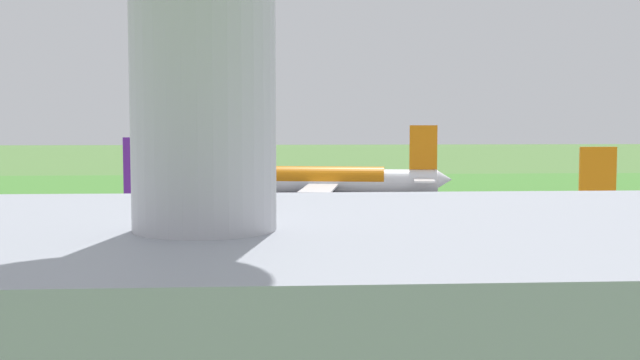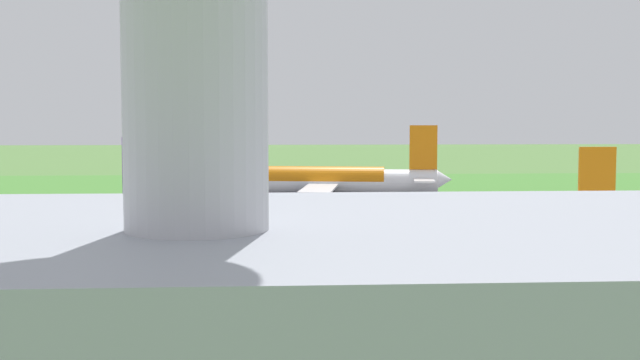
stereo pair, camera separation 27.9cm
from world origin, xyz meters
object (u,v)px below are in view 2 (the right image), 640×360
at_px(service_car_followme, 597,216).
at_px(traffic_cone_orange, 266,184).
at_px(airliner_main, 322,181).
at_px(service_truck_fuel, 287,216).
at_px(airliner_parked_mid, 460,223).
at_px(no_stopping_sign, 293,179).

xyz_separation_m(service_car_followme, traffic_cone_orange, (55.61, -75.55, -0.57)).
xyz_separation_m(airliner_main, service_truck_fuel, (7.95, 35.35, -2.95)).
relative_size(service_car_followme, traffic_cone_orange, 8.29).
distance_m(airliner_parked_mid, no_stopping_sign, 103.94).
xyz_separation_m(airliner_main, service_car_followme, (-43.92, 33.82, -3.51)).
height_order(airliner_parked_mid, service_car_followme, airliner_parked_mid).
bearing_deg(airliner_main, no_stopping_sign, -83.31).
xyz_separation_m(airliner_parked_mid, service_car_followme, (-30.37, -28.48, -2.79)).
relative_size(airliner_main, no_stopping_sign, 18.85).
bearing_deg(airliner_main, service_car_followme, 142.40).
bearing_deg(service_truck_fuel, airliner_parked_mid, 128.58).
distance_m(service_car_followme, no_stopping_sign, 88.40).
bearing_deg(airliner_parked_mid, service_truck_fuel, -51.42).
height_order(airliner_main, traffic_cone_orange, airliner_main).
bearing_deg(airliner_main, airliner_parked_mid, 102.27).
xyz_separation_m(airliner_main, no_stopping_sign, (4.70, -40.01, -2.66)).
height_order(airliner_main, service_truck_fuel, airliner_main).
height_order(service_truck_fuel, traffic_cone_orange, service_truck_fuel).
height_order(airliner_main, no_stopping_sign, airliner_main).
height_order(airliner_main, airliner_parked_mid, airliner_main).
distance_m(no_stopping_sign, traffic_cone_orange, 7.34).
bearing_deg(traffic_cone_orange, airliner_parked_mid, 103.64).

